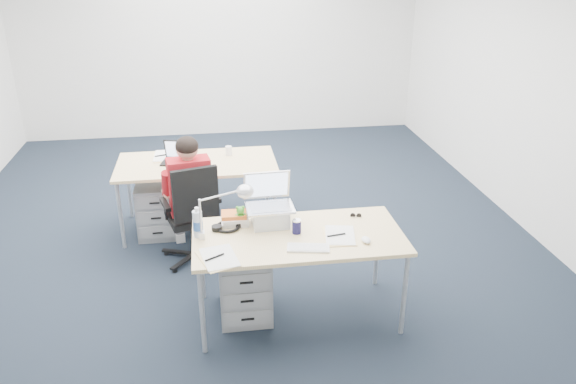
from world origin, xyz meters
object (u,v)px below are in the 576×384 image
at_px(computer_mouse, 366,240).
at_px(far_cup, 229,151).
at_px(bear_figurine, 241,216).
at_px(book_stack, 235,219).
at_px(drawer_pedestal_far, 158,208).
at_px(silver_laptop, 270,202).
at_px(desk_far, 197,167).
at_px(wireless_keyboard, 308,248).
at_px(cordless_phone, 198,221).
at_px(headphones, 227,226).
at_px(water_bottle, 198,222).
at_px(sunglasses, 356,216).
at_px(desk_near, 298,240).
at_px(drawer_pedestal_near, 245,283).
at_px(dark_laptop, 177,153).
at_px(can_koozie, 297,226).
at_px(seated_person, 189,195).
at_px(office_chair, 194,233).
at_px(desk_lamp, 218,211).

height_order(computer_mouse, far_cup, far_cup).
bearing_deg(bear_figurine, book_stack, 123.66).
xyz_separation_m(drawer_pedestal_far, silver_laptop, (1.00, -1.42, 0.65)).
distance_m(desk_far, book_stack, 1.46).
distance_m(wireless_keyboard, cordless_phone, 0.89).
height_order(drawer_pedestal_far, wireless_keyboard, wireless_keyboard).
relative_size(headphones, water_bottle, 1.05).
bearing_deg(bear_figurine, computer_mouse, -44.28).
height_order(cordless_phone, far_cup, cordless_phone).
bearing_deg(sunglasses, desk_far, 145.41).
bearing_deg(far_cup, computer_mouse, -65.85).
distance_m(desk_near, drawer_pedestal_far, 2.05).
height_order(drawer_pedestal_near, computer_mouse, computer_mouse).
distance_m(sunglasses, dark_laptop, 2.07).
relative_size(silver_laptop, headphones, 1.55).
xyz_separation_m(water_bottle, dark_laptop, (-0.21, 1.60, -0.01)).
bearing_deg(wireless_keyboard, can_koozie, 110.75).
relative_size(seated_person, wireless_keyboard, 3.93).
relative_size(bear_figurine, sunglasses, 1.86).
relative_size(desk_near, bear_figurine, 9.37).
distance_m(desk_far, drawer_pedestal_far, 0.59).
bearing_deg(wireless_keyboard, office_chair, 135.87).
bearing_deg(dark_laptop, far_cup, 30.41).
bearing_deg(book_stack, far_cup, 88.82).
bearing_deg(drawer_pedestal_far, silver_laptop, -54.80).
distance_m(can_koozie, desk_lamp, 0.61).
xyz_separation_m(desk_far, far_cup, (0.33, 0.17, 0.09)).
bearing_deg(dark_laptop, wireless_keyboard, -49.19).
height_order(desk_near, desk_far, same).
distance_m(desk_near, wireless_keyboard, 0.23).
distance_m(wireless_keyboard, computer_mouse, 0.44).
distance_m(office_chair, book_stack, 0.96).
height_order(headphones, water_bottle, water_bottle).
bearing_deg(desk_near, computer_mouse, -21.14).
xyz_separation_m(silver_laptop, water_bottle, (-0.56, -0.12, -0.08)).
distance_m(computer_mouse, book_stack, 1.04).
xyz_separation_m(drawer_pedestal_near, water_bottle, (-0.33, -0.00, 0.57)).
xyz_separation_m(desk_near, desk_far, (-0.77, 1.68, 0.00)).
bearing_deg(seated_person, far_cup, 49.18).
xyz_separation_m(wireless_keyboard, dark_laptop, (-1.00, 1.91, 0.10)).
distance_m(can_koozie, far_cup, 1.87).
relative_size(sunglasses, far_cup, 0.97).
xyz_separation_m(computer_mouse, far_cup, (-0.91, 2.03, 0.03)).
bearing_deg(desk_lamp, can_koozie, 9.17).
height_order(desk_near, silver_laptop, silver_laptop).
distance_m(office_chair, cordless_phone, 0.95).
distance_m(can_koozie, bear_figurine, 0.45).
bearing_deg(cordless_phone, dark_laptop, 116.06).
bearing_deg(headphones, drawer_pedestal_near, -54.91).
height_order(desk_near, desk_lamp, desk_lamp).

